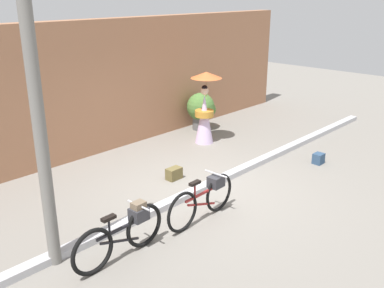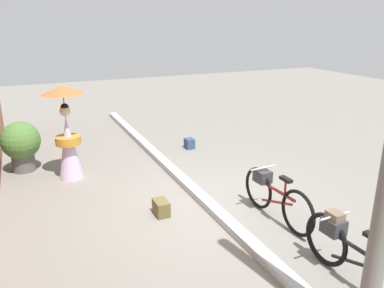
% 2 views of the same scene
% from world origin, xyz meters
% --- Properties ---
extents(ground_plane, '(30.00, 30.00, 0.00)m').
position_xyz_m(ground_plane, '(0.00, 0.00, 0.00)').
color(ground_plane, gray).
extents(building_wall, '(14.00, 0.40, 3.18)m').
position_xyz_m(building_wall, '(0.00, 3.46, 1.59)').
color(building_wall, '#9E6B4C').
rests_on(building_wall, ground_plane).
extents(sidewalk_curb, '(14.00, 0.20, 0.12)m').
position_xyz_m(sidewalk_curb, '(0.00, 0.00, 0.06)').
color(sidewalk_curb, '#B2B2B7').
rests_on(sidewalk_curb, ground_plane).
extents(bicycle_near_officer, '(1.69, 0.48, 0.79)m').
position_xyz_m(bicycle_near_officer, '(-0.84, -0.79, 0.41)').
color(bicycle_near_officer, black).
rests_on(bicycle_near_officer, ground_plane).
extents(bicycle_far_side, '(1.67, 0.48, 0.79)m').
position_xyz_m(bicycle_far_side, '(-2.52, -0.69, 0.42)').
color(bicycle_far_side, black).
rests_on(bicycle_far_side, ground_plane).
extents(person_with_parasol, '(0.80, 0.80, 1.86)m').
position_xyz_m(person_with_parasol, '(2.23, 1.94, 0.94)').
color(person_with_parasol, silver).
rests_on(person_with_parasol, ground_plane).
extents(potted_plant_by_door, '(0.81, 0.79, 1.06)m').
position_xyz_m(potted_plant_by_door, '(3.04, 2.79, 0.60)').
color(potted_plant_by_door, '#59595B').
rests_on(potted_plant_by_door, ground_plane).
extents(backpack_on_pavement, '(0.24, 0.21, 0.25)m').
position_xyz_m(backpack_on_pavement, '(2.91, -0.99, 0.13)').
color(backpack_on_pavement, navy).
rests_on(backpack_on_pavement, ground_plane).
extents(backpack_spare, '(0.33, 0.21, 0.25)m').
position_xyz_m(backpack_spare, '(-0.00, 0.81, 0.13)').
color(backpack_spare, brown).
rests_on(backpack_spare, ground_plane).
extents(utility_pole, '(0.18, 0.18, 4.80)m').
position_xyz_m(utility_pole, '(-3.31, -0.06, 2.40)').
color(utility_pole, slate).
rests_on(utility_pole, ground_plane).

